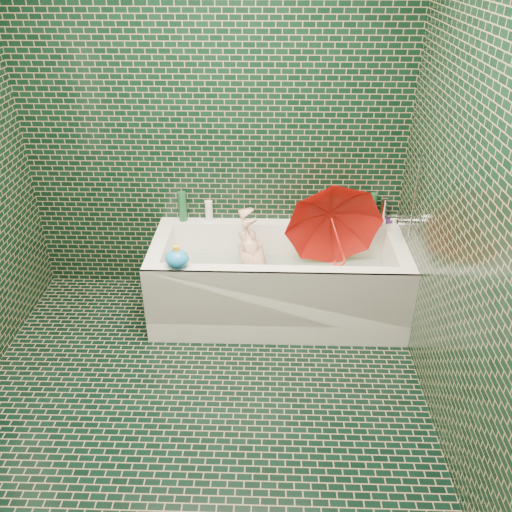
{
  "coord_description": "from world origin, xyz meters",
  "views": [
    {
      "loc": [
        0.4,
        -2.13,
        2.28
      ],
      "look_at": [
        0.3,
        0.82,
        0.57
      ],
      "focal_mm": 38.0,
      "sensor_mm": 36.0,
      "label": 1
    }
  ],
  "objects_px": {
    "rubber_duck": "(359,216)",
    "bath_toy": "(177,258)",
    "child": "(258,271)",
    "bathtub": "(278,288)",
    "umbrella": "(337,236)"
  },
  "relations": [
    {
      "from": "child",
      "to": "bath_toy",
      "type": "bearing_deg",
      "value": -58.91
    },
    {
      "from": "bathtub",
      "to": "child",
      "type": "xyz_separation_m",
      "value": [
        -0.14,
        0.05,
        0.1
      ]
    },
    {
      "from": "bathtub",
      "to": "child",
      "type": "bearing_deg",
      "value": 159.84
    },
    {
      "from": "umbrella",
      "to": "bath_toy",
      "type": "xyz_separation_m",
      "value": [
        -1.01,
        -0.35,
        0.01
      ]
    },
    {
      "from": "bath_toy",
      "to": "child",
      "type": "bearing_deg",
      "value": 23.06
    },
    {
      "from": "umbrella",
      "to": "rubber_duck",
      "type": "height_order",
      "value": "umbrella"
    },
    {
      "from": "umbrella",
      "to": "rubber_duck",
      "type": "bearing_deg",
      "value": 58.67
    },
    {
      "from": "child",
      "to": "umbrella",
      "type": "height_order",
      "value": "umbrella"
    },
    {
      "from": "child",
      "to": "umbrella",
      "type": "xyz_separation_m",
      "value": [
        0.52,
        -0.01,
        0.29
      ]
    },
    {
      "from": "child",
      "to": "rubber_duck",
      "type": "bearing_deg",
      "value": 108.22
    },
    {
      "from": "rubber_duck",
      "to": "bath_toy",
      "type": "height_order",
      "value": "bath_toy"
    },
    {
      "from": "rubber_duck",
      "to": "bath_toy",
      "type": "xyz_separation_m",
      "value": [
        -1.19,
        -0.66,
        0.02
      ]
    },
    {
      "from": "umbrella",
      "to": "bath_toy",
      "type": "height_order",
      "value": "umbrella"
    },
    {
      "from": "child",
      "to": "umbrella",
      "type": "relative_size",
      "value": 1.38
    },
    {
      "from": "child",
      "to": "rubber_duck",
      "type": "xyz_separation_m",
      "value": [
        0.71,
        0.31,
        0.29
      ]
    }
  ]
}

